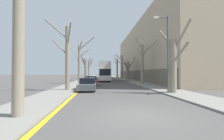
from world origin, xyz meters
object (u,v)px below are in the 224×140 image
Objects in this scene: street_tree_right_1 at (142,61)px; lamp_post at (167,50)px; street_tree_right_2 at (128,69)px; parked_car_1 at (91,81)px; street_tree_left_0 at (18,21)px; parked_car_0 at (88,84)px; street_tree_left_1 at (67,56)px; street_tree_right_3 at (122,66)px; street_tree_right_4 at (117,68)px; double_decker_bus at (104,71)px; street_tree_left_3 at (85,68)px; street_tree_left_2 at (79,61)px; street_tree_right_0 at (174,63)px; street_tree_left_4 at (89,69)px.

street_tree_right_1 is 1.11× the size of lamp_post.
parked_car_1 is (-8.02, -11.54, -2.14)m from street_tree_right_2.
street_tree_left_0 reaches higher than parked_car_0.
street_tree_right_3 is (10.32, 28.37, 0.14)m from street_tree_left_1.
street_tree_right_3 is 1.07× the size of lamp_post.
street_tree_right_1 is at bearing 58.31° from street_tree_left_0.
street_tree_right_4 is (-0.21, 32.57, 0.17)m from street_tree_right_1.
street_tree_right_3 reaches higher than double_decker_bus.
street_tree_left_1 is at bearing -108.54° from parked_car_1.
street_tree_right_4 is at bearing 74.82° from double_decker_bus.
street_tree_right_4 is (10.18, 18.39, 0.78)m from street_tree_left_3.
street_tree_left_2 is at bearing -143.15° from street_tree_right_2.
street_tree_right_0 is at bearing -50.74° from parked_car_1.
street_tree_left_1 is 10.93m from street_tree_right_0.
double_decker_bus is 2.62× the size of parked_car_1.
street_tree_left_3 is 0.80× the size of street_tree_right_4.
street_tree_right_4 is at bearing 89.19° from lamp_post.
street_tree_right_4 reaches higher than lamp_post.
street_tree_left_0 reaches higher than street_tree_right_4.
street_tree_left_4 is 17.22m from street_tree_right_2.
street_tree_left_1 is 1.15× the size of street_tree_left_3.
street_tree_right_1 reaches higher than street_tree_left_4.
street_tree_right_4 is at bearing 90.28° from street_tree_right_3.
lamp_post is at bearing -54.05° from parked_car_1.
street_tree_right_3 is at bearing 59.88° from street_tree_left_2.
street_tree_left_2 is 17.04m from lamp_post.
lamp_post is at bearing -91.64° from street_tree_right_2.
street_tree_left_1 is 1.75× the size of parked_car_1.
double_decker_bus reaches higher than parked_car_1.
street_tree_right_3 is 0.92× the size of street_tree_right_4.
parked_car_0 is at bearing 5.80° from street_tree_left_1.
lamp_post reaches higher than street_tree_right_0.
parked_car_0 is at bearing -105.99° from street_tree_right_3.
street_tree_left_1 is 1.68× the size of parked_car_0.
street_tree_right_3 is (-0.08, 31.60, 1.07)m from street_tree_right_0.
street_tree_left_0 is 1.05× the size of street_tree_right_4.
street_tree_left_1 is 30.18m from street_tree_right_3.
street_tree_left_4 is 0.91× the size of street_tree_right_3.
street_tree_left_2 is 10.74m from street_tree_left_3.
street_tree_left_2 is 21.68m from street_tree_left_4.
street_tree_right_3 is at bearing 88.80° from lamp_post.
street_tree_left_4 is 1.09× the size of street_tree_right_2.
street_tree_left_4 is 1.54× the size of parked_car_0.
parked_car_1 is (2.23, 16.55, -3.50)m from street_tree_left_0.
street_tree_left_4 is 36.93m from lamp_post.
street_tree_right_0 reaches higher than street_tree_left_3.
parked_car_1 is at bearing -101.12° from double_decker_bus.
street_tree_right_1 is 8.79m from parked_car_1.
street_tree_right_1 is (10.27, -25.14, 0.45)m from street_tree_left_4.
lamp_post reaches higher than street_tree_left_4.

